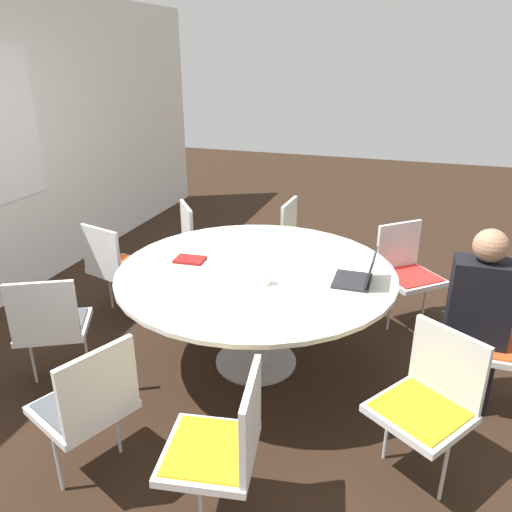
{
  "coord_description": "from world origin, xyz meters",
  "views": [
    {
      "loc": [
        -2.99,
        -0.99,
        2.15
      ],
      "look_at": [
        0.0,
        0.0,
        0.86
      ],
      "focal_mm": 35.0,
      "sensor_mm": 36.0,
      "label": 1
    }
  ],
  "objects": [
    {
      "name": "conference_table",
      "position": [
        0.0,
        0.0,
        0.65
      ],
      "size": [
        1.92,
        1.92,
        0.76
      ],
      "color": "#B7B7BC",
      "rests_on": "ground_plane"
    },
    {
      "name": "chair_8",
      "position": [
        -0.72,
        -1.18,
        0.51
      ],
      "size": [
        0.59,
        0.6,
        0.85
      ],
      "rotation": [
        0.0,
        0.0,
        13.54
      ],
      "color": "silver",
      "rests_on": "ground_plane"
    },
    {
      "name": "chair_3",
      "position": [
        1.05,
        0.89,
        0.51
      ],
      "size": [
        0.6,
        0.6,
        0.85
      ],
      "rotation": [
        0.0,
        0.0,
        10.08
      ],
      "color": "silver",
      "rests_on": "ground_plane"
    },
    {
      "name": "spiral_notebook",
      "position": [
        -0.01,
        0.5,
        0.77
      ],
      "size": [
        0.16,
        0.22,
        0.02
      ],
      "color": "maroon",
      "rests_on": "conference_table"
    },
    {
      "name": "chair_6",
      "position": [
        -1.3,
        0.47,
        0.51
      ],
      "size": [
        0.57,
        0.56,
        0.85
      ],
      "rotation": [
        0.0,
        0.0,
        12.17
      ],
      "color": "silver",
      "rests_on": "ground_plane"
    },
    {
      "name": "chair_7",
      "position": [
        -1.35,
        -0.29,
        0.51
      ],
      "size": [
        0.5,
        0.49,
        0.85
      ],
      "rotation": [
        0.0,
        0.0,
        12.73
      ],
      "color": "silver",
      "rests_on": "ground_plane"
    },
    {
      "name": "chair_2",
      "position": [
        1.38,
        0.0,
        0.51
      ],
      "size": [
        0.46,
        0.44,
        0.85
      ],
      "rotation": [
        0.0,
        0.0,
        9.38
      ],
      "color": "silver",
      "rests_on": "ground_plane"
    },
    {
      "name": "chair_5",
      "position": [
        -0.69,
        1.19,
        0.51
      ],
      "size": [
        0.58,
        0.58,
        0.85
      ],
      "rotation": [
        0.0,
        0.0,
        11.47
      ],
      "color": "silver",
      "rests_on": "ground_plane"
    },
    {
      "name": "chair_4",
      "position": [
        0.29,
        1.35,
        0.51
      ],
      "size": [
        0.52,
        0.53,
        0.85
      ],
      "rotation": [
        0.0,
        0.0,
        10.73
      ],
      "color": "silver",
      "rests_on": "ground_plane"
    },
    {
      "name": "ground_plane",
      "position": [
        0.0,
        0.0,
        0.0
      ],
      "size": [
        16.0,
        16.0,
        0.0
      ],
      "primitive_type": "plane",
      "color": "black"
    },
    {
      "name": "chair_1",
      "position": [
        0.97,
        -0.98,
        0.51
      ],
      "size": [
        0.61,
        0.61,
        0.85
      ],
      "rotation": [
        0.0,
        0.0,
        8.58
      ],
      "color": "silver",
      "rests_on": "ground_plane"
    },
    {
      "name": "laptop",
      "position": [
        0.01,
        -0.7,
        0.81
      ],
      "size": [
        0.29,
        0.26,
        0.21
      ],
      "rotation": [
        0.0,
        0.0,
        3.15
      ],
      "color": "#232326",
      "rests_on": "conference_table"
    },
    {
      "name": "person_0",
      "position": [
        0.0,
        -1.44,
        0.7
      ],
      "size": [
        0.26,
        0.36,
        1.2
      ],
      "rotation": [
        0.0,
        0.0,
        7.87
      ],
      "color": "black",
      "rests_on": "ground_plane"
    },
    {
      "name": "coffee_cup",
      "position": [
        -0.2,
        -0.12,
        0.81
      ],
      "size": [
        0.08,
        0.08,
        0.1
      ],
      "color": "white",
      "rests_on": "conference_table"
    },
    {
      "name": "handbag",
      "position": [
        1.38,
        0.56,
        0.14
      ],
      "size": [
        0.36,
        0.16,
        0.28
      ],
      "color": "#661E56",
      "rests_on": "ground_plane"
    }
  ]
}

